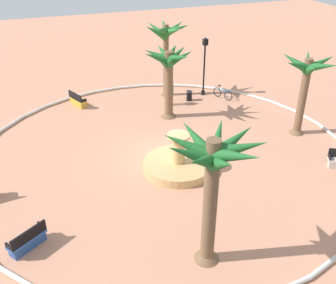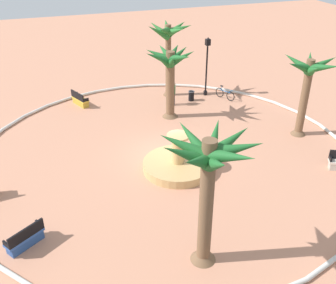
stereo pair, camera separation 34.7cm
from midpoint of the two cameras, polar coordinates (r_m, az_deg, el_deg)
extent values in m
plane|color=tan|center=(22.10, -1.04, -1.65)|extent=(80.00, 80.00, 0.00)
torus|color=silver|center=(22.04, -1.04, -1.43)|extent=(21.09, 21.09, 0.20)
cylinder|color=tan|center=(20.61, 1.00, -3.41)|extent=(3.66, 3.66, 0.45)
cylinder|color=#236093|center=(20.63, 1.00, -3.50)|extent=(3.22, 3.22, 0.34)
cylinder|color=tan|center=(20.11, 1.02, -1.10)|extent=(0.66, 0.66, 1.47)
cylinder|color=#E0B370|center=(19.71, 1.04, 0.90)|extent=(1.17, 1.17, 0.12)
cylinder|color=brown|center=(24.48, 18.57, 6.12)|extent=(0.48, 0.48, 4.70)
cone|color=brown|center=(25.33, 17.83, 1.76)|extent=(0.90, 0.90, 0.50)
cone|color=#1E6028|center=(23.24, 17.94, 10.50)|extent=(1.85, 0.79, 1.09)
cone|color=#1E6028|center=(23.11, 19.73, 9.92)|extent=(1.26, 1.85, 1.21)
cone|color=#1E6028|center=(23.47, 21.12, 10.22)|extent=(1.26, 1.86, 1.04)
cone|color=#1E6028|center=(24.27, 20.92, 10.74)|extent=(1.82, 0.64, 1.11)
cone|color=#1E6028|center=(24.55, 19.25, 11.02)|extent=(1.47, 1.78, 1.26)
cone|color=#1E6028|center=(24.07, 17.60, 11.07)|extent=(1.40, 1.82, 1.17)
cylinder|color=brown|center=(28.90, -0.66, 11.64)|extent=(0.41, 0.41, 5.21)
cone|color=brown|center=(29.70, -0.63, 7.30)|extent=(0.78, 0.78, 0.50)
cone|color=#28702D|center=(28.07, -2.12, 15.71)|extent=(1.76, 0.62, 1.34)
cone|color=#28702D|center=(27.52, -1.26, 15.89)|extent=(1.54, 1.74, 0.97)
cone|color=#28702D|center=(27.70, 0.42, 15.84)|extent=(1.16, 1.86, 1.10)
cone|color=#28702D|center=(28.21, 1.01, 16.16)|extent=(1.85, 1.26, 1.04)
cone|color=#28702D|center=(28.79, 0.54, 16.25)|extent=(1.85, 1.15, 1.19)
cone|color=#28702D|center=(29.05, -0.92, 16.48)|extent=(0.89, 1.85, 1.09)
cone|color=#28702D|center=(28.68, -2.00, 16.04)|extent=(1.56, 1.69, 1.31)
cylinder|color=brown|center=(25.48, -0.29, 8.23)|extent=(0.56, 0.56, 4.42)
cone|color=brown|center=(26.24, -0.28, 4.23)|extent=(1.06, 1.06, 0.50)
cone|color=#1E6028|center=(24.65, -2.04, 12.15)|extent=(1.77, 0.63, 1.15)
cone|color=#1E6028|center=(24.32, -1.24, 11.66)|extent=(1.71, 1.48, 1.33)
cone|color=#1E6028|center=(24.21, -0.08, 11.59)|extent=(0.91, 1.79, 1.33)
cone|color=#1E6028|center=(24.31, 1.09, 12.13)|extent=(1.28, 1.82, 1.00)
cone|color=#1E6028|center=(24.94, 1.43, 12.20)|extent=(1.82, 1.01, 1.26)
cone|color=#1E6028|center=(25.40, 0.91, 12.66)|extent=(1.81, 1.30, 1.17)
cone|color=#1E6028|center=(25.56, 0.26, 13.05)|extent=(1.50, 1.73, 0.96)
cone|color=#1E6028|center=(25.52, -1.13, 12.97)|extent=(0.78, 1.81, 0.99)
cone|color=#1E6028|center=(25.05, -2.08, 12.54)|extent=(1.76, 1.45, 1.07)
cylinder|color=brown|center=(14.12, 5.41, -9.04)|extent=(0.52, 0.52, 5.25)
cone|color=brown|center=(15.70, 4.99, -15.86)|extent=(0.99, 0.99, 0.50)
cone|color=#1E6028|center=(12.61, 2.57, -1.84)|extent=(1.85, 0.62, 1.31)
cone|color=#1E6028|center=(12.26, 4.25, -2.86)|extent=(1.78, 1.59, 1.30)
cone|color=#1E6028|center=(12.28, 6.93, -3.22)|extent=(0.79, 1.87, 1.39)
cone|color=#1E6028|center=(12.42, 9.03, -2.06)|extent=(1.39, 1.90, 1.10)
cone|color=#1E6028|center=(12.84, 9.68, -0.87)|extent=(1.92, 1.30, 1.05)
cone|color=#1E6028|center=(13.31, 8.64, 0.10)|extent=(1.94, 1.01, 1.15)
cone|color=#1E6028|center=(13.55, 6.47, 0.41)|extent=(1.52, 1.82, 1.29)
cone|color=#1E6028|center=(13.37, 3.56, 0.32)|extent=(1.07, 1.93, 1.23)
cone|color=#1E6028|center=(12.91, 2.23, -0.55)|extent=(1.87, 1.45, 1.15)
cube|color=#335BA8|center=(16.94, -20.41, -13.06)|extent=(1.61, 1.31, 0.12)
cube|color=black|center=(16.60, -20.16, -12.61)|extent=(1.37, 0.96, 0.50)
cube|color=#2B4E8F|center=(17.10, -20.26, -13.69)|extent=(1.48, 1.20, 0.39)
cube|color=black|center=(16.60, -22.62, -13.95)|extent=(0.32, 0.42, 0.24)
cube|color=black|center=(17.13, -18.45, -11.48)|extent=(0.32, 0.42, 0.24)
cube|color=black|center=(22.22, 22.01, -2.05)|extent=(0.29, 0.43, 0.24)
cube|color=gold|center=(28.56, -13.27, 6.01)|extent=(1.08, 1.67, 0.12)
cube|color=black|center=(28.36, -13.70, 6.45)|extent=(0.69, 1.51, 0.50)
cube|color=gold|center=(28.66, -13.21, 5.55)|extent=(1.00, 1.54, 0.39)
cube|color=black|center=(29.13, -14.06, 6.67)|extent=(0.45, 0.25, 0.24)
cube|color=black|center=(27.90, -12.51, 5.85)|extent=(0.45, 0.25, 0.24)
cylinder|color=black|center=(29.31, 4.91, 10.30)|extent=(0.12, 0.12, 3.77)
cylinder|color=black|center=(29.91, 4.77, 7.16)|extent=(0.28, 0.28, 0.30)
cube|color=black|center=(28.70, 5.09, 14.27)|extent=(0.32, 0.32, 0.44)
sphere|color=#F2EDCC|center=(28.70, 5.09, 14.27)|extent=(0.22, 0.22, 0.22)
cone|color=black|center=(28.63, 5.12, 14.81)|extent=(0.20, 0.20, 0.18)
cylinder|color=black|center=(28.73, 2.75, 6.71)|extent=(0.40, 0.40, 0.70)
torus|color=#4C4C51|center=(28.60, 2.77, 7.36)|extent=(0.46, 0.46, 0.06)
torus|color=black|center=(29.00, 8.40, 6.66)|extent=(0.37, 0.67, 0.72)
torus|color=black|center=(29.55, 6.85, 7.21)|extent=(0.37, 0.67, 0.72)
cylinder|color=#1E66B2|center=(29.19, 7.65, 7.36)|extent=(0.46, 0.88, 0.05)
cylinder|color=#1E66B2|center=(29.32, 7.12, 7.82)|extent=(0.04, 0.04, 0.30)
cube|color=black|center=(29.26, 7.14, 8.13)|extent=(0.18, 0.22, 0.06)
cylinder|color=#1E66B2|center=(28.89, 8.37, 7.36)|extent=(0.41, 0.22, 0.03)
cylinder|color=#33333D|center=(28.01, 0.21, 6.35)|extent=(0.14, 0.14, 0.89)
cylinder|color=#33333D|center=(27.85, 0.22, 6.20)|extent=(0.14, 0.14, 0.89)
cube|color=#338C4C|center=(27.66, 0.22, 7.66)|extent=(0.30, 0.39, 0.56)
sphere|color=beige|center=(27.51, 0.22, 8.43)|extent=(0.22, 0.22, 0.22)
cylinder|color=#338C4C|center=(27.86, 0.21, 7.82)|extent=(0.09, 0.09, 0.53)
cylinder|color=#338C4C|center=(27.45, 0.24, 7.49)|extent=(0.09, 0.09, 0.53)
camera|label=1|loc=(0.17, -90.47, -0.26)|focal=41.96mm
camera|label=2|loc=(0.17, 89.53, 0.26)|focal=41.96mm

